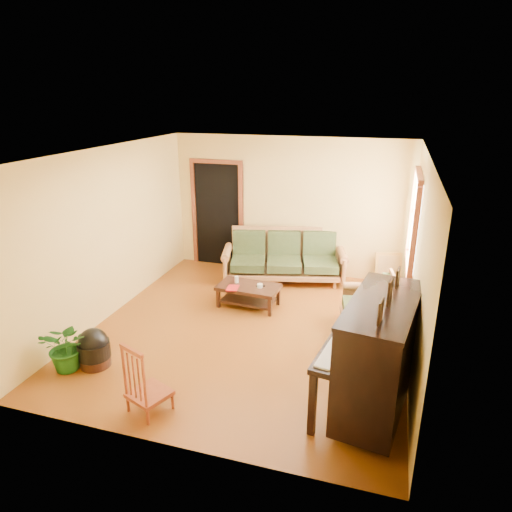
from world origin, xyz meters
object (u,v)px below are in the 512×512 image
(footstool, at_px, (94,352))
(potted_plant, at_px, (67,346))
(coffee_table, at_px, (249,296))
(armchair, at_px, (367,303))
(red_chair, at_px, (148,377))
(ceramic_crock, at_px, (388,281))
(sofa, at_px, (284,257))
(piano, at_px, (378,359))

(footstool, height_order, potted_plant, potted_plant)
(coffee_table, relative_size, armchair, 1.16)
(red_chair, xyz_separation_m, potted_plant, (-1.38, 0.42, -0.10))
(footstool, distance_m, red_chair, 1.29)
(footstool, height_order, ceramic_crock, footstool)
(ceramic_crock, bearing_deg, coffee_table, -146.75)
(sofa, relative_size, piano, 1.46)
(piano, xyz_separation_m, potted_plant, (-3.75, -0.29, -0.33))
(coffee_table, bearing_deg, red_chair, -94.87)
(piano, relative_size, ceramic_crock, 5.98)
(sofa, bearing_deg, footstool, -129.86)
(potted_plant, bearing_deg, footstool, 32.83)
(potted_plant, bearing_deg, coffee_table, 56.04)
(piano, distance_m, potted_plant, 3.77)
(footstool, bearing_deg, ceramic_crock, 46.00)
(piano, bearing_deg, footstool, -169.06)
(sofa, bearing_deg, red_chair, -111.80)
(coffee_table, xyz_separation_m, ceramic_crock, (2.18, 1.43, -0.06))
(piano, xyz_separation_m, ceramic_crock, (0.05, 3.54, -0.54))
(ceramic_crock, bearing_deg, potted_plant, -134.74)
(piano, bearing_deg, ceramic_crock, 97.98)
(sofa, relative_size, ceramic_crock, 8.73)
(red_chair, bearing_deg, potted_plant, -174.46)
(coffee_table, distance_m, armchair, 1.94)
(piano, bearing_deg, armchair, 105.51)
(coffee_table, bearing_deg, ceramic_crock, 33.25)
(piano, xyz_separation_m, footstool, (-3.49, -0.13, -0.47))
(armchair, relative_size, potted_plant, 1.31)
(sofa, xyz_separation_m, piano, (1.82, -3.33, 0.19))
(armchair, bearing_deg, footstool, -159.57)
(sofa, height_order, armchair, sofa)
(sofa, xyz_separation_m, coffee_table, (-0.30, -1.22, -0.29))
(footstool, bearing_deg, armchair, 31.22)
(sofa, xyz_separation_m, footstool, (-1.66, -3.46, -0.28))
(armchair, distance_m, piano, 1.88)
(footstool, relative_size, red_chair, 0.48)
(armchair, relative_size, ceramic_crock, 3.44)
(coffee_table, height_order, potted_plant, potted_plant)
(sofa, bearing_deg, potted_plant, -132.10)
(coffee_table, distance_m, piano, 3.04)
(sofa, distance_m, potted_plant, 4.11)
(coffee_table, height_order, red_chair, red_chair)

